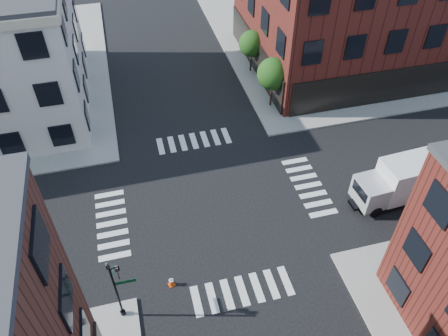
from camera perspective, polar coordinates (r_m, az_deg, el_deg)
ground at (r=30.36m, az=-1.30°, el=-4.69°), size 120.00×120.00×0.00m
sidewalk_ne at (r=53.05m, az=16.47°, el=16.64°), size 30.00×30.00×0.15m
tree_near at (r=37.50m, az=6.49°, el=11.95°), size 2.69×2.69×4.49m
tree_far at (r=42.54m, az=3.71°, el=15.76°), size 2.43×2.43×4.07m
signal_pole at (r=23.83m, az=-13.88°, el=-14.63°), size 1.29×1.24×4.60m
box_truck at (r=32.11m, az=22.90°, el=-1.36°), size 7.41×2.64×3.30m
traffic_cone at (r=26.45m, az=-6.90°, el=-14.50°), size 0.47×0.47×0.69m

